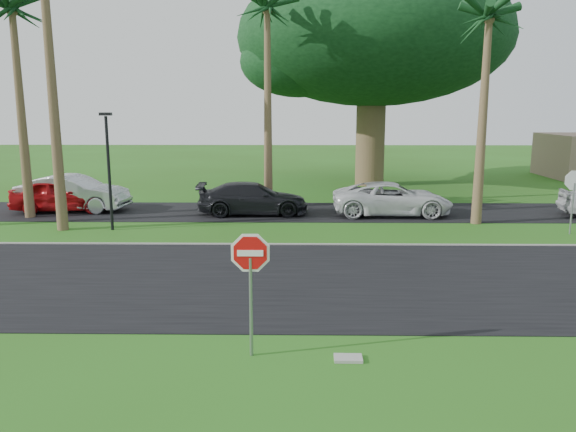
# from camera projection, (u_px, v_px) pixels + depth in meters

# --- Properties ---
(ground) EXTENTS (120.00, 120.00, 0.00)m
(ground) POSITION_uv_depth(u_px,v_px,m) (241.00, 303.00, 14.08)
(ground) COLOR #285314
(ground) RESTS_ON ground
(road) EXTENTS (120.00, 8.00, 0.02)m
(road) POSITION_uv_depth(u_px,v_px,m) (248.00, 279.00, 16.04)
(road) COLOR black
(road) RESTS_ON ground
(parking_strip) EXTENTS (120.00, 5.00, 0.02)m
(parking_strip) POSITION_uv_depth(u_px,v_px,m) (267.00, 212.00, 26.35)
(parking_strip) COLOR black
(parking_strip) RESTS_ON ground
(curb) EXTENTS (120.00, 0.12, 0.06)m
(curb) POSITION_uv_depth(u_px,v_px,m) (258.00, 244.00, 20.02)
(curb) COLOR gray
(curb) RESTS_ON ground
(stop_sign_near) EXTENTS (1.05, 0.07, 2.62)m
(stop_sign_near) POSITION_uv_depth(u_px,v_px,m) (251.00, 269.00, 10.79)
(stop_sign_near) COLOR gray
(stop_sign_near) RESTS_ON ground
(stop_sign_far) EXTENTS (1.05, 0.07, 2.62)m
(stop_sign_far) POSITION_uv_depth(u_px,v_px,m) (574.00, 189.00, 21.42)
(stop_sign_far) COLOR gray
(stop_sign_far) RESTS_ON ground
(palm_left_mid) EXTENTS (5.00, 5.00, 10.00)m
(palm_left_mid) POSITION_uv_depth(u_px,v_px,m) (12.00, 13.00, 23.38)
(palm_left_mid) COLOR brown
(palm_left_mid) RESTS_ON ground
(palm_center) EXTENTS (5.00, 5.00, 10.50)m
(palm_center) POSITION_uv_depth(u_px,v_px,m) (267.00, 12.00, 26.08)
(palm_center) COLOR brown
(palm_center) RESTS_ON ground
(palm_right_near) EXTENTS (5.00, 5.00, 9.50)m
(palm_right_near) POSITION_uv_depth(u_px,v_px,m) (489.00, 21.00, 22.20)
(palm_right_near) COLOR brown
(palm_right_near) RESTS_ON ground
(canopy_tree) EXTENTS (16.50, 16.50, 13.12)m
(canopy_tree) POSITION_uv_depth(u_px,v_px,m) (373.00, 38.00, 33.88)
(canopy_tree) COLOR brown
(canopy_tree) RESTS_ON ground
(streetlight_right) EXTENTS (0.45, 0.25, 4.64)m
(streetlight_right) POSITION_uv_depth(u_px,v_px,m) (109.00, 164.00, 22.01)
(streetlight_right) COLOR black
(streetlight_right) RESTS_ON ground
(car_silver) EXTENTS (5.24, 2.23, 1.68)m
(car_silver) POSITION_uv_depth(u_px,v_px,m) (74.00, 193.00, 26.46)
(car_silver) COLOR #ABAEB3
(car_silver) RESTS_ON ground
(car_red) EXTENTS (4.75, 2.39, 1.55)m
(car_red) POSITION_uv_depth(u_px,v_px,m) (63.00, 195.00, 26.24)
(car_red) COLOR #A60D10
(car_red) RESTS_ON ground
(car_dark) EXTENTS (5.11, 2.29, 1.46)m
(car_dark) POSITION_uv_depth(u_px,v_px,m) (253.00, 199.00, 25.57)
(car_dark) COLOR black
(car_dark) RESTS_ON ground
(car_minivan) EXTENTS (5.37, 2.50, 1.49)m
(car_minivan) POSITION_uv_depth(u_px,v_px,m) (392.00, 199.00, 25.40)
(car_minivan) COLOR silver
(car_minivan) RESTS_ON ground
(utility_slab) EXTENTS (0.56, 0.36, 0.06)m
(utility_slab) POSITION_uv_depth(u_px,v_px,m) (348.00, 358.00, 10.93)
(utility_slab) COLOR #989891
(utility_slab) RESTS_ON ground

